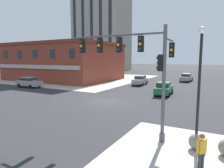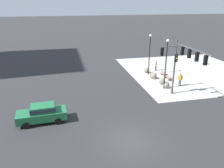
{
  "view_description": "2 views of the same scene",
  "coord_description": "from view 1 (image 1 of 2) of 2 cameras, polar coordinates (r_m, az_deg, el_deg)",
  "views": [
    {
      "loc": [
        10.91,
        -18.51,
        4.64
      ],
      "look_at": [
        0.61,
        0.4,
        1.92
      ],
      "focal_mm": 31.9,
      "sensor_mm": 36.0,
      "label": 1
    },
    {
      "loc": [
        -14.34,
        4.72,
        10.49
      ],
      "look_at": [
        4.79,
        0.44,
        3.15
      ],
      "focal_mm": 35.75,
      "sensor_mm": 36.0,
      "label": 2
    }
  ],
  "objects": [
    {
      "name": "ground_plane",
      "position": [
        21.98,
        -1.89,
        -4.99
      ],
      "size": [
        320.0,
        320.0,
        0.0
      ],
      "primitive_type": "plane",
      "color": "#2D2D30"
    },
    {
      "name": "bollard_sphere_curb_a",
      "position": [
        11.5,
        23.19,
        -14.96
      ],
      "size": [
        0.83,
        0.83,
        0.83
      ],
      "primitive_type": "sphere",
      "color": "gray",
      "rests_on": "ground"
    },
    {
      "name": "car_main_northbound_near",
      "position": [
        26.51,
        14.65,
        -1.1
      ],
      "size": [
        2.11,
        4.51,
        1.68
      ],
      "color": "#1E6B3D",
      "rests_on": "ground"
    },
    {
      "name": "storefront_block_near_corner",
      "position": [
        46.54,
        -13.49,
        6.23
      ],
      "size": [
        22.91,
        16.58,
        8.0
      ],
      "color": "brown",
      "rests_on": "ground"
    },
    {
      "name": "residential_tower_skyline_left",
      "position": [
        84.57,
        -2.91,
        21.71
      ],
      "size": [
        19.95,
        15.17,
        51.61
      ],
      "color": "#9E998E",
      "rests_on": "ground"
    },
    {
      "name": "car_main_northbound_far",
      "position": [
        35.94,
        8.06,
        1.19
      ],
      "size": [
        2.11,
        4.51,
        1.68
      ],
      "color": "#99999E",
      "rests_on": "ground"
    },
    {
      "name": "street_lamp_corner_near",
      "position": [
        11.09,
        23.82,
        2.44
      ],
      "size": [
        0.36,
        0.36,
        6.24
      ],
      "color": "black",
      "rests_on": "ground"
    },
    {
      "name": "car_main_mid",
      "position": [
        43.55,
        20.54,
        1.84
      ],
      "size": [
        2.14,
        4.52,
        1.68
      ],
      "color": "#99999E",
      "rests_on": "ground"
    },
    {
      "name": "pedestrian_at_curb",
      "position": [
        9.35,
        24.27,
        -16.87
      ],
      "size": [
        0.36,
        0.46,
        1.62
      ],
      "color": "#333333",
      "rests_on": "ground"
    },
    {
      "name": "car_cross_westbound",
      "position": [
        35.31,
        -22.78,
        0.59
      ],
      "size": [
        4.44,
        1.97,
        1.68
      ],
      "color": "#99999E",
      "rests_on": "ground"
    },
    {
      "name": "sidewalk_far_corner",
      "position": [
        49.6,
        -10.13,
        1.72
      ],
      "size": [
        32.0,
        32.0,
        0.02
      ],
      "primitive_type": "cube",
      "color": "#B7B2A8",
      "rests_on": "ground"
    },
    {
      "name": "traffic_signal_main",
      "position": [
        11.75,
        7.45,
        6.52
      ],
      "size": [
        6.41,
        2.09,
        6.44
      ],
      "color": "#4C4C51",
      "rests_on": "ground"
    }
  ]
}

